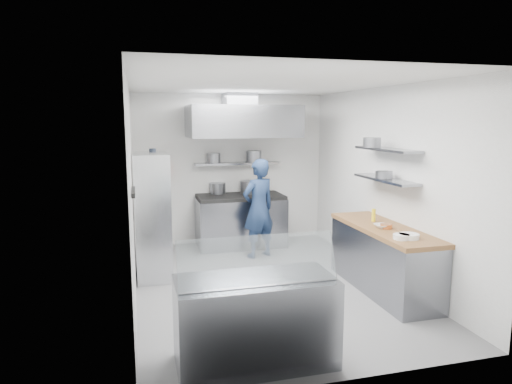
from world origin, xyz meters
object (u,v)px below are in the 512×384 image
object	(u,v)px
chef	(259,208)
display_case	(255,321)
wire_rack	(152,216)
gas_range	(241,222)

from	to	relation	value
chef	display_case	distance (m)	3.52
chef	display_case	xyz separation A→B (m)	(-0.94, -3.36, -0.42)
wire_rack	display_case	bearing A→B (deg)	-73.42
gas_range	display_case	size ratio (longest dim) A/B	1.07
gas_range	display_case	xyz separation A→B (m)	(-0.79, -4.10, -0.03)
gas_range	chef	size ratio (longest dim) A/B	0.95
gas_range	display_case	bearing A→B (deg)	-100.95
display_case	chef	bearing A→B (deg)	74.39
gas_range	chef	xyz separation A→B (m)	(0.15, -0.74, 0.39)
gas_range	wire_rack	bearing A→B (deg)	-141.64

